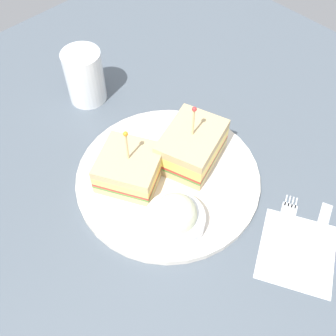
% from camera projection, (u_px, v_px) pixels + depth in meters
% --- Properties ---
extents(ground_plane, '(1.03, 1.03, 0.02)m').
position_uv_depth(ground_plane, '(168.00, 184.00, 0.64)').
color(ground_plane, '#4C5660').
extents(plate, '(0.28, 0.28, 0.01)m').
position_uv_depth(plate, '(168.00, 178.00, 0.63)').
color(plate, silver).
rests_on(plate, ground_plane).
extents(sandwich_half_front, '(0.12, 0.11, 0.10)m').
position_uv_depth(sandwich_half_front, '(130.00, 168.00, 0.60)').
color(sandwich_half_front, tan).
rests_on(sandwich_half_front, plate).
extents(sandwich_half_back, '(0.11, 0.12, 0.11)m').
position_uv_depth(sandwich_half_back, '(192.00, 147.00, 0.62)').
color(sandwich_half_back, tan).
rests_on(sandwich_half_back, plate).
extents(coleslaw_bowl, '(0.08, 0.08, 0.06)m').
position_uv_depth(coleslaw_bowl, '(175.00, 217.00, 0.56)').
color(coleslaw_bowl, white).
rests_on(coleslaw_bowl, plate).
extents(drink_glass, '(0.07, 0.07, 0.10)m').
position_uv_depth(drink_glass, '(85.00, 78.00, 0.71)').
color(drink_glass, beige).
rests_on(drink_glass, ground_plane).
extents(napkin, '(0.14, 0.14, 0.00)m').
position_uv_depth(napkin, '(297.00, 251.00, 0.56)').
color(napkin, white).
rests_on(napkin, ground_plane).
extents(fork, '(0.06, 0.12, 0.00)m').
position_uv_depth(fork, '(286.00, 222.00, 0.59)').
color(fork, silver).
rests_on(fork, ground_plane).
extents(knife, '(0.06, 0.13, 0.00)m').
position_uv_depth(knife, '(319.00, 236.00, 0.58)').
color(knife, silver).
rests_on(knife, ground_plane).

